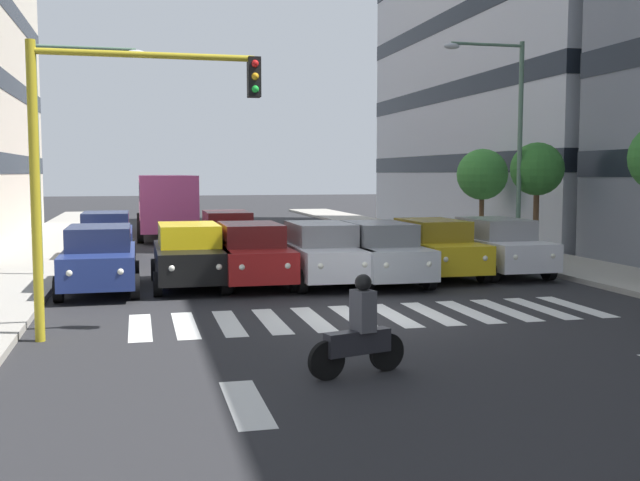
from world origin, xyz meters
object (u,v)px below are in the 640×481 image
car_0 (497,246)px  car_5 (189,255)px  traffic_light_gantry (103,142)px  car_4 (251,254)px  car_row2_1 (106,236)px  bus_behind_traffic (165,198)px  street_lamp_right (56,131)px  street_lamp_left (508,128)px  car_6 (100,258)px  car_row2_0 (228,235)px  street_tree_2 (482,175)px  motorcycle_with_rider (359,334)px  street_tree_1 (537,170)px  car_1 (434,248)px  car_3 (321,253)px  car_2 (380,252)px

car_0 → car_5: (9.34, 0.21, 0.00)m
car_5 → traffic_light_gantry: 7.04m
car_4 → car_row2_1: same height
bus_behind_traffic → street_lamp_right: 15.20m
street_lamp_left → car_0: bearing=57.3°
car_6 → car_row2_0: size_ratio=1.00×
car_6 → street_tree_2: 17.21m
car_5 → bus_behind_traffic: (-0.00, -17.09, 0.97)m
car_row2_0 → motorcycle_with_rider: car_row2_0 is taller
traffic_light_gantry → street_lamp_right: size_ratio=0.81×
car_row2_0 → street_tree_1: size_ratio=1.10×
car_row2_0 → motorcycle_with_rider: (-0.10, 16.24, -0.24)m
car_1 → street_lamp_right: (10.85, -2.36, 3.46)m
motorcycle_with_rider → car_row2_1: bearing=-75.3°
car_3 → car_5: size_ratio=1.00×
car_row2_0 → street_lamp_right: bearing=36.0°
car_3 → street_tree_2: street_tree_2 is taller
car_4 → car_6: 4.04m
car_5 → car_4: bearing=173.4°
car_2 → car_row2_1: bearing=-44.6°
car_6 → motorcycle_with_rider: size_ratio=2.67×
car_4 → car_row2_0: (-0.13, -6.65, 0.00)m
car_3 → car_4: (1.94, -0.23, 0.00)m
car_2 → street_tree_1: size_ratio=1.10×
car_3 → bus_behind_traffic: bearing=-78.3°
street_tree_1 → car_6: bearing=12.6°
car_row2_0 → bus_behind_traffic: bearing=-80.3°
street_lamp_right → car_1: bearing=167.7°
car_row2_1 → street_lamp_left: size_ratio=0.60×
car_2 → car_4: (3.58, -0.49, 0.00)m
car_1 → motorcycle_with_rider: 11.29m
car_row2_0 → traffic_light_gantry: size_ratio=0.81×
car_6 → street_lamp_right: size_ratio=0.66×
motorcycle_with_rider → traffic_light_gantry: 6.12m
car_3 → street_lamp_left: size_ratio=0.60×
car_4 → traffic_light_gantry: bearing=58.6°
car_0 → car_row2_0: size_ratio=1.00×
traffic_light_gantry → street_tree_2: 20.27m
car_5 → car_row2_0: size_ratio=1.00×
car_row2_1 → street_lamp_right: street_lamp_right is taller
car_3 → car_row2_1: bearing=-50.4°
car_5 → car_6: 2.37m
car_1 → motorcycle_with_rider: size_ratio=2.67×
car_row2_1 → car_row2_0: bearing=173.5°
car_1 → street_tree_1: bearing=-151.0°
motorcycle_with_rider → traffic_light_gantry: size_ratio=0.30×
street_tree_2 → car_2: bearing=49.8°
bus_behind_traffic → street_tree_1: street_tree_1 is taller
car_0 → car_2: 4.16m
car_0 → traffic_light_gantry: bearing=29.4°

